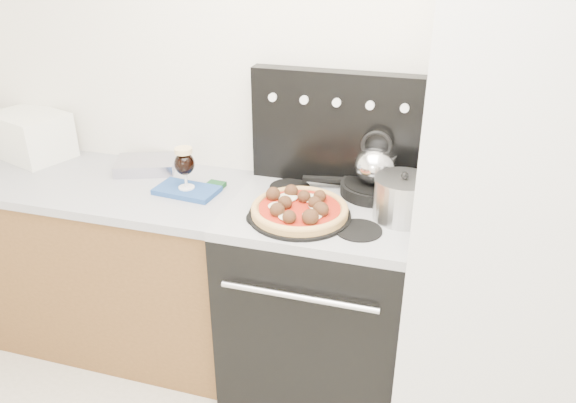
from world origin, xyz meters
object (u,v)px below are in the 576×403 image
at_px(base_cabinet, 107,264).
at_px(pizza_pan, 300,215).
at_px(fridge, 503,227).
at_px(oven_mitt, 187,190).
at_px(pizza, 300,208).
at_px(stove_body, 319,303).
at_px(skillet, 373,188).
at_px(tea_kettle, 375,162).
at_px(beer_glass, 185,168).
at_px(stock_pot, 402,200).
at_px(toaster_oven, 32,135).

xyz_separation_m(base_cabinet, pizza_pan, (1.04, -0.13, 0.50)).
relative_size(base_cabinet, fridge, 0.76).
bearing_deg(oven_mitt, base_cabinet, 178.51).
bearing_deg(pizza, oven_mitt, 168.28).
distance_m(stove_body, pizza_pan, 0.50).
height_order(base_cabinet, fridge, fridge).
bearing_deg(stove_body, skillet, 46.34).
height_order(skillet, tea_kettle, tea_kettle).
height_order(base_cabinet, pizza_pan, pizza_pan).
distance_m(oven_mitt, skillet, 0.82).
distance_m(base_cabinet, fridge, 1.88).
relative_size(pizza_pan, tea_kettle, 2.09).
relative_size(beer_glass, stock_pot, 0.86).
relative_size(fridge, tea_kettle, 9.67).
distance_m(stove_body, oven_mitt, 0.77).
height_order(stove_body, fridge, fridge).
distance_m(pizza, skillet, 0.39).
bearing_deg(skillet, beer_glass, -167.29).
xyz_separation_m(pizza, stock_pot, (0.39, 0.10, 0.04)).
relative_size(oven_mitt, pizza_pan, 0.67).
relative_size(toaster_oven, pizza, 0.94).
bearing_deg(tea_kettle, beer_glass, -170.85).
xyz_separation_m(toaster_oven, skillet, (1.73, -0.00, -0.07)).
bearing_deg(skillet, oven_mitt, -167.29).
height_order(oven_mitt, skillet, skillet).
bearing_deg(fridge, stove_body, 177.95).
distance_m(toaster_oven, oven_mitt, 0.96).
height_order(tea_kettle, stock_pot, tea_kettle).
bearing_deg(pizza_pan, beer_glass, 168.28).
distance_m(beer_glass, skillet, 0.82).
height_order(oven_mitt, pizza_pan, pizza_pan).
distance_m(base_cabinet, skillet, 1.40).
bearing_deg(pizza_pan, oven_mitt, 168.28).
relative_size(fridge, pizza_pan, 4.63).
relative_size(fridge, oven_mitt, 6.95).
bearing_deg(stock_pot, pizza_pan, -165.17).
distance_m(base_cabinet, toaster_oven, 0.75).
xyz_separation_m(oven_mitt, skillet, (0.80, 0.18, 0.03)).
bearing_deg(base_cabinet, oven_mitt, -1.49).
height_order(base_cabinet, tea_kettle, tea_kettle).
xyz_separation_m(fridge, toaster_oven, (-2.25, 0.22, 0.06)).
bearing_deg(stock_pot, oven_mitt, 179.33).
bearing_deg(fridge, beer_glass, 178.38).
xyz_separation_m(beer_glass, pizza, (0.55, -0.11, -0.06)).
height_order(toaster_oven, oven_mitt, toaster_oven).
height_order(stove_body, beer_glass, beer_glass).
bearing_deg(beer_glass, pizza_pan, -11.72).
relative_size(stove_body, oven_mitt, 3.22).
relative_size(fridge, pizza, 4.94).
bearing_deg(beer_glass, fridge, -1.62).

